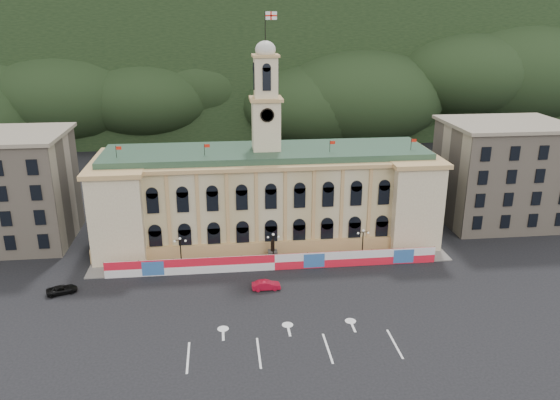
{
  "coord_description": "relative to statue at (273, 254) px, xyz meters",
  "views": [
    {
      "loc": [
        -7.57,
        -59.17,
        36.71
      ],
      "look_at": [
        1.15,
        18.0,
        10.1
      ],
      "focal_mm": 35.0,
      "sensor_mm": 36.0,
      "label": 1
    }
  ],
  "objects": [
    {
      "name": "side_building_right",
      "position": [
        43.0,
        12.93,
        8.14
      ],
      "size": [
        21.0,
        17.0,
        18.6
      ],
      "color": "tan",
      "rests_on": "ground"
    },
    {
      "name": "lane_markings",
      "position": [
        0.0,
        -23.0,
        -1.18
      ],
      "size": [
        26.0,
        10.0,
        0.02
      ],
      "primitive_type": null,
      "color": "white",
      "rests_on": "ground"
    },
    {
      "name": "lamp_left",
      "position": [
        -14.0,
        -1.0,
        1.89
      ],
      "size": [
        1.96,
        0.44,
        5.15
      ],
      "color": "black",
      "rests_on": "ground"
    },
    {
      "name": "hoarding_fence",
      "position": [
        0.06,
        -2.93,
        0.06
      ],
      "size": [
        50.0,
        0.44,
        2.5
      ],
      "color": "red",
      "rests_on": "ground"
    },
    {
      "name": "pavement",
      "position": [
        0.0,
        -0.25,
        -1.11
      ],
      "size": [
        56.0,
        5.5,
        0.16
      ],
      "primitive_type": "cube",
      "color": "slate",
      "rests_on": "ground"
    },
    {
      "name": "statue",
      "position": [
        0.0,
        0.0,
        0.0
      ],
      "size": [
        1.4,
        1.4,
        3.72
      ],
      "color": "#595651",
      "rests_on": "ground"
    },
    {
      "name": "lamp_center",
      "position": [
        0.0,
        -1.0,
        1.89
      ],
      "size": [
        1.96,
        0.44,
        5.15
      ],
      "color": "black",
      "rests_on": "ground"
    },
    {
      "name": "city_hall",
      "position": [
        0.0,
        9.63,
        6.66
      ],
      "size": [
        56.2,
        17.6,
        37.1
      ],
      "color": "beige",
      "rests_on": "ground"
    },
    {
      "name": "black_suv",
      "position": [
        -30.0,
        -6.98,
        -0.62
      ],
      "size": [
        4.4,
        5.23,
        1.13
      ],
      "primitive_type": "imported",
      "rotation": [
        0.0,
        0.0,
        1.91
      ],
      "color": "black",
      "rests_on": "ground"
    },
    {
      "name": "hill_ridge",
      "position": [
        0.03,
        103.99,
        18.3
      ],
      "size": [
        230.0,
        80.0,
        64.0
      ],
      "color": "black",
      "rests_on": "ground"
    },
    {
      "name": "side_building_left",
      "position": [
        -43.0,
        12.93,
        8.14
      ],
      "size": [
        21.0,
        17.0,
        18.6
      ],
      "color": "tan",
      "rests_on": "ground"
    },
    {
      "name": "lamp_right",
      "position": [
        14.0,
        -1.0,
        1.89
      ],
      "size": [
        1.96,
        0.44,
        5.15
      ],
      "color": "black",
      "rests_on": "ground"
    },
    {
      "name": "red_sedan",
      "position": [
        -1.83,
        -9.03,
        -0.53
      ],
      "size": [
        1.67,
        4.1,
        1.32
      ],
      "primitive_type": "imported",
      "rotation": [
        0.0,
        0.0,
        1.61
      ],
      "color": "#AB0C23",
      "rests_on": "ground"
    },
    {
      "name": "ground",
      "position": [
        0.0,
        -18.0,
        -1.19
      ],
      "size": [
        260.0,
        260.0,
        0.0
      ],
      "primitive_type": "plane",
      "color": "black",
      "rests_on": "ground"
    }
  ]
}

